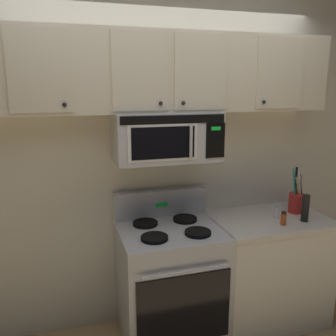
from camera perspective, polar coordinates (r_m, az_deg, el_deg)
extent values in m
cube|color=silver|center=(2.89, -1.70, 1.27)|extent=(5.20, 0.10, 2.70)
cube|color=#B7BABF|center=(2.89, 0.42, -18.01)|extent=(0.76, 0.64, 0.90)
cube|color=black|center=(2.63, 2.65, -21.68)|extent=(0.67, 0.01, 0.52)
cylinder|color=#B7BABF|center=(2.45, 2.96, -16.25)|extent=(0.61, 0.03, 0.03)
cube|color=#B7BABF|center=(2.90, -1.22, -5.65)|extent=(0.76, 0.07, 0.22)
cube|color=#19D83F|center=(2.87, -1.03, -5.87)|extent=(0.10, 0.00, 0.04)
cylinder|color=black|center=(2.51, -2.17, -11.05)|extent=(0.19, 0.19, 0.02)
cylinder|color=black|center=(2.61, 4.77, -10.21)|extent=(0.19, 0.19, 0.02)
cylinder|color=black|center=(2.77, -3.64, -8.78)|extent=(0.19, 0.19, 0.02)
cylinder|color=black|center=(2.85, 2.71, -8.11)|extent=(0.19, 0.19, 0.02)
cube|color=#B7BABF|center=(2.62, -0.34, 5.06)|extent=(0.76, 0.39, 0.35)
cube|color=black|center=(2.42, 0.98, 7.73)|extent=(0.73, 0.01, 0.06)
cube|color=white|center=(2.41, -0.74, 4.03)|extent=(0.49, 0.01, 0.25)
cube|color=black|center=(2.41, -0.73, 4.02)|extent=(0.44, 0.01, 0.22)
cube|color=black|center=(2.54, 7.56, 4.36)|extent=(0.14, 0.01, 0.25)
cube|color=#19D83F|center=(2.53, 7.66, 6.25)|extent=(0.07, 0.00, 0.03)
cylinder|color=#B7BABF|center=(2.45, 3.69, 4.12)|extent=(0.02, 0.02, 0.23)
cube|color=beige|center=(2.63, -0.55, 14.91)|extent=(2.50, 0.33, 0.55)
cube|color=beige|center=(2.36, -19.74, 14.43)|extent=(0.38, 0.01, 0.51)
sphere|color=black|center=(2.34, -16.16, 9.65)|extent=(0.03, 0.03, 0.03)
cube|color=beige|center=(2.41, -4.36, 15.06)|extent=(0.38, 0.01, 0.51)
sphere|color=black|center=(2.43, -1.15, 10.24)|extent=(0.03, 0.03, 0.03)
cube|color=beige|center=(2.53, 5.29, 14.94)|extent=(0.38, 0.01, 0.51)
sphere|color=black|center=(2.48, 2.48, 10.28)|extent=(0.03, 0.03, 0.03)
cube|color=beige|center=(2.82, 17.44, 14.20)|extent=(0.38, 0.01, 0.51)
sphere|color=black|center=(2.74, 15.02, 10.11)|extent=(0.03, 0.03, 0.03)
cube|color=white|center=(3.22, 15.37, -15.39)|extent=(0.90, 0.62, 0.86)
cube|color=beige|center=(3.03, 15.87, -7.87)|extent=(0.93, 0.65, 0.03)
cylinder|color=red|center=(3.18, 19.68, -5.25)|extent=(0.12, 0.12, 0.16)
cylinder|color=black|center=(3.13, 19.65, -2.56)|extent=(0.03, 0.05, 0.30)
cylinder|color=#A87A47|center=(3.17, 20.10, -3.12)|extent=(0.05, 0.02, 0.22)
cylinder|color=silver|center=(3.13, 20.23, -2.81)|extent=(0.06, 0.03, 0.28)
cylinder|color=olive|center=(3.16, 19.93, -3.14)|extent=(0.05, 0.02, 0.23)
cylinder|color=tan|center=(3.12, 20.06, -3.33)|extent=(0.08, 0.01, 0.23)
cylinder|color=black|center=(3.16, 20.36, -3.09)|extent=(0.03, 0.06, 0.24)
cylinder|color=teal|center=(3.12, 19.48, -2.67)|extent=(0.04, 0.04, 0.29)
cylinder|color=white|center=(3.00, 16.91, -6.86)|extent=(0.04, 0.04, 0.09)
cylinder|color=#B7BABF|center=(2.98, 16.98, -5.87)|extent=(0.03, 0.03, 0.02)
cylinder|color=black|center=(3.00, 21.02, -5.99)|extent=(0.06, 0.06, 0.21)
cylinder|color=#C64C19|center=(2.88, 17.90, -7.78)|extent=(0.04, 0.04, 0.09)
cylinder|color=black|center=(2.86, 17.97, -6.78)|extent=(0.04, 0.04, 0.02)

